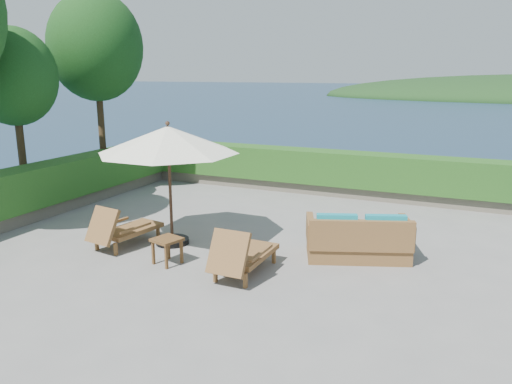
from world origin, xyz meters
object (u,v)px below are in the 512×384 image
at_px(lounge_right, 242,254).
at_px(side_table, 167,243).
at_px(patio_umbrella, 168,141).
at_px(wicker_loveseat, 358,240).
at_px(lounge_left, 122,229).

distance_m(lounge_right, side_table, 1.59).
distance_m(patio_umbrella, wicker_loveseat, 4.42).
height_order(patio_umbrella, lounge_right, patio_umbrella).
relative_size(patio_umbrella, wicker_loveseat, 1.72).
distance_m(lounge_left, lounge_right, 3.07).
bearing_deg(lounge_left, lounge_right, 1.77).
relative_size(patio_umbrella, side_table, 6.42).
height_order(lounge_left, wicker_loveseat, wicker_loveseat).
relative_size(lounge_right, wicker_loveseat, 0.76).
relative_size(lounge_left, lounge_right, 1.01).
bearing_deg(patio_umbrella, side_table, -61.06).
relative_size(patio_umbrella, lounge_right, 2.26).
xyz_separation_m(patio_umbrella, side_table, (0.58, -1.05, -1.84)).
distance_m(side_table, wicker_loveseat, 3.81).
height_order(patio_umbrella, side_table, patio_umbrella).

